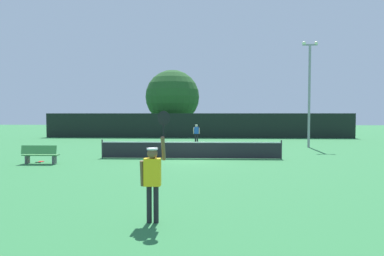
% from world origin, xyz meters
% --- Properties ---
extents(ground_plane, '(120.00, 120.00, 0.00)m').
position_xyz_m(ground_plane, '(0.00, 0.00, 0.00)').
color(ground_plane, '#2D723D').
extents(tennis_net, '(10.26, 0.08, 1.07)m').
position_xyz_m(tennis_net, '(0.00, 0.00, 0.51)').
color(tennis_net, '#232328').
rests_on(tennis_net, ground).
extents(perimeter_fence, '(33.22, 0.12, 2.63)m').
position_xyz_m(perimeter_fence, '(0.00, 16.68, 1.32)').
color(perimeter_fence, black).
rests_on(perimeter_fence, ground).
extents(player_serving, '(0.68, 0.40, 2.59)m').
position_xyz_m(player_serving, '(-0.36, -11.06, 1.15)').
color(player_serving, yellow).
rests_on(player_serving, ground).
extents(player_receiving, '(0.57, 0.24, 1.62)m').
position_xyz_m(player_receiving, '(0.02, 10.43, 0.99)').
color(player_receiving, blue).
rests_on(player_receiving, ground).
extents(tennis_ball, '(0.07, 0.07, 0.07)m').
position_xyz_m(tennis_ball, '(-2.69, 1.88, 0.03)').
color(tennis_ball, '#CCE033').
rests_on(tennis_ball, ground).
extents(spare_racket, '(0.28, 0.52, 0.04)m').
position_xyz_m(spare_racket, '(-7.86, -1.64, 0.02)').
color(spare_racket, black).
rests_on(spare_racket, ground).
extents(courtside_bench, '(1.80, 0.44, 0.95)m').
position_xyz_m(courtside_bench, '(-7.53, -2.34, 0.48)').
color(courtside_bench, '#478C4C').
rests_on(courtside_bench, ground).
extents(light_pole, '(1.18, 0.28, 8.04)m').
position_xyz_m(light_pole, '(8.70, 6.81, 4.58)').
color(light_pole, gray).
rests_on(light_pole, ground).
extents(large_tree, '(6.53, 6.53, 7.92)m').
position_xyz_m(large_tree, '(-3.23, 21.42, 4.65)').
color(large_tree, brown).
rests_on(large_tree, ground).
extents(parked_car_near, '(2.10, 4.29, 1.69)m').
position_xyz_m(parked_car_near, '(1.77, 24.75, 0.78)').
color(parked_car_near, red).
rests_on(parked_car_near, ground).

